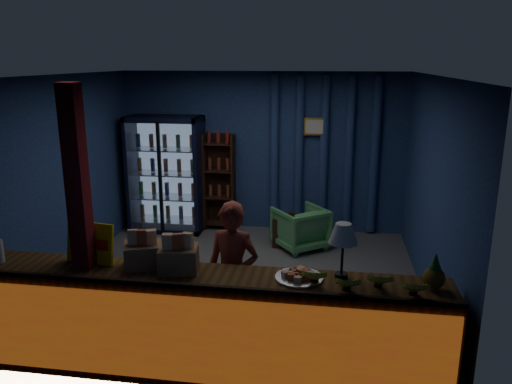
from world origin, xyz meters
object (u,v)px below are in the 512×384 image
shopkeeper (232,276)px  table_lamp (343,236)px  green_chair (300,228)px  pastry_tray (299,276)px

shopkeeper → table_lamp: 1.24m
green_chair → table_lamp: (0.55, -3.08, 1.01)m
green_chair → pastry_tray: pastry_tray is taller
shopkeeper → green_chair: 2.82m
shopkeeper → pastry_tray: (0.67, -0.42, 0.23)m
shopkeeper → table_lamp: bearing=-7.2°
pastry_tray → table_lamp: size_ratio=0.85×
table_lamp → green_chair: bearing=100.1°
green_chair → table_lamp: table_lamp is taller
shopkeeper → pastry_tray: size_ratio=3.54×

